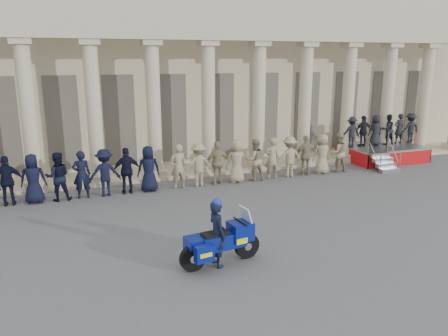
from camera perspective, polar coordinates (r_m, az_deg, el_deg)
The scene contains 6 objects.
ground at distance 13.87m, azimuth 3.35°, elevation -9.33°, with size 90.00×90.00×0.00m, color #49494C.
building at distance 26.89m, azimuth -9.38°, elevation 11.90°, with size 40.00×12.50×9.00m.
officer_rank at distance 18.44m, azimuth -16.03°, elevation -0.64°, with size 23.83×0.74×1.96m.
reviewing_stand at distance 25.52m, azimuth 19.88°, elevation 4.08°, with size 5.09×3.96×2.51m.
motorcycle at distance 12.07m, azimuth -0.34°, elevation -9.56°, with size 2.41×1.07×1.55m.
rider at distance 11.90m, azimuth -0.91°, elevation -8.41°, with size 0.53×0.73×1.94m.
Camera 1 is at (-5.13, -11.63, 5.55)m, focal length 35.00 mm.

